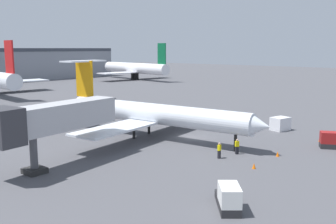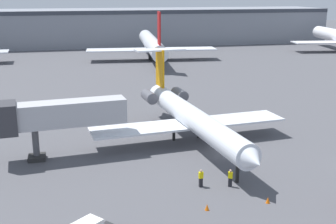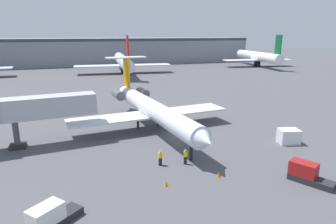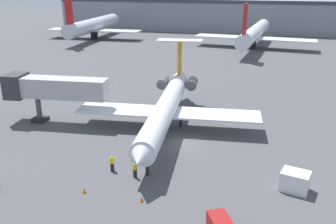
% 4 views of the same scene
% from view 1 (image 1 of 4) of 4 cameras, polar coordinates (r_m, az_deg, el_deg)
% --- Properties ---
extents(ground_plane, '(400.00, 400.00, 0.10)m').
position_cam_1_polar(ground_plane, '(49.89, 3.20, -3.83)').
color(ground_plane, '#4C4C51').
extents(regional_jet, '(23.73, 30.77, 9.69)m').
position_cam_1_polar(regional_jet, '(49.39, -3.07, -0.04)').
color(regional_jet, silver).
rests_on(regional_jet, ground_plane).
extents(jet_bridge, '(13.93, 4.27, 6.45)m').
position_cam_1_polar(jet_bridge, '(37.82, -17.32, -1.11)').
color(jet_bridge, '#ADADB2').
rests_on(jet_bridge, ground_plane).
extents(ground_crew_marshaller, '(0.42, 0.30, 1.69)m').
position_cam_1_polar(ground_crew_marshaller, '(40.59, 7.62, -5.67)').
color(ground_crew_marshaller, black).
rests_on(ground_crew_marshaller, ground_plane).
extents(ground_crew_loader, '(0.48, 0.43, 1.69)m').
position_cam_1_polar(ground_crew_loader, '(42.49, 10.21, -5.06)').
color(ground_crew_loader, black).
rests_on(ground_crew_loader, ground_plane).
extents(baggage_tug_lead, '(3.11, 4.19, 1.90)m').
position_cam_1_polar(baggage_tug_lead, '(48.15, 23.48, -4.01)').
color(baggage_tug_lead, '#262628').
rests_on(baggage_tug_lead, ground_plane).
extents(baggage_tug_trailing, '(3.97, 3.64, 1.90)m').
position_cam_1_polar(baggage_tug_trailing, '(28.30, 8.99, -12.54)').
color(baggage_tug_trailing, '#262628').
rests_on(baggage_tug_trailing, ground_plane).
extents(cargo_container_uld, '(2.85, 2.43, 1.85)m').
position_cam_1_polar(cargo_container_uld, '(56.17, 16.34, -1.69)').
color(cargo_container_uld, silver).
rests_on(cargo_container_uld, ground_plane).
extents(traffic_cone_near, '(0.36, 0.36, 0.55)m').
position_cam_1_polar(traffic_cone_near, '(51.02, 21.64, -3.82)').
color(traffic_cone_near, orange).
rests_on(traffic_cone_near, ground_plane).
extents(traffic_cone_mid, '(0.36, 0.36, 0.55)m').
position_cam_1_polar(traffic_cone_mid, '(37.95, 12.65, -7.81)').
color(traffic_cone_mid, orange).
rests_on(traffic_cone_mid, ground_plane).
extents(traffic_cone_far, '(0.36, 0.36, 0.55)m').
position_cam_1_polar(traffic_cone_far, '(42.70, 15.98, -6.01)').
color(traffic_cone_far, orange).
rests_on(traffic_cone_far, ground_plane).
extents(parked_airliner_centre, '(29.45, 34.59, 13.16)m').
position_cam_1_polar(parked_airliner_centre, '(142.66, -4.91, 6.49)').
color(parked_airliner_centre, white).
rests_on(parked_airliner_centre, ground_plane).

